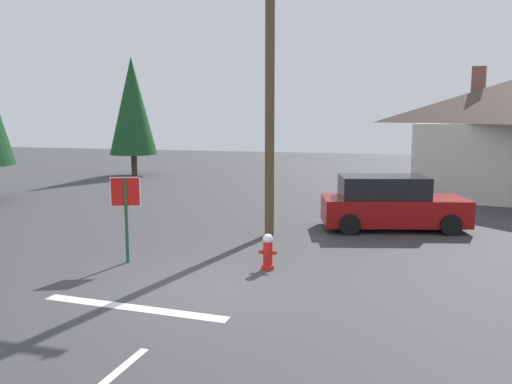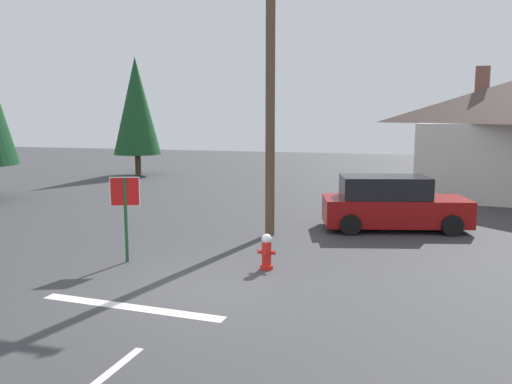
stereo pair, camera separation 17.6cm
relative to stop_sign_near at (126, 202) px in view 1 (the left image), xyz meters
The scene contains 7 objects.
ground_plane 3.25m from the stop_sign_near, 28.04° to the right, with size 80.00×80.00×0.10m, color #38383A.
lane_stop_bar 3.56m from the stop_sign_near, 59.48° to the right, with size 3.83×0.30×0.01m, color silver.
stop_sign_near is the anchor object (origin of this frame).
fire_hydrant 3.67m from the stop_sign_near, ahead, with size 0.43×0.37×0.85m.
utility_pole 5.47m from the stop_sign_near, 54.86° to the left, with size 1.60×0.28×8.42m.
parked_car 8.42m from the stop_sign_near, 42.54° to the left, with size 4.76×2.82×1.70m.
pine_tree_mid_left 19.54m from the stop_sign_near, 117.59° to the left, with size 2.79×2.79×6.98m.
Camera 1 is at (3.87, -10.04, 3.62)m, focal length 37.01 mm.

